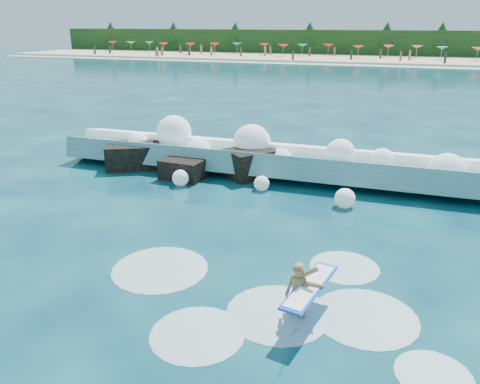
{
  "coord_description": "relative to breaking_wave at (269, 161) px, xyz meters",
  "views": [
    {
      "loc": [
        6.22,
        -11.8,
        6.52
      ],
      "look_at": [
        1.5,
        2.0,
        1.2
      ],
      "focal_mm": 35.0,
      "sensor_mm": 36.0,
      "label": 1
    }
  ],
  "objects": [
    {
      "name": "wet_band",
      "position": [
        -0.9,
        59.12,
        -0.55
      ],
      "size": [
        140.0,
        5.0,
        0.08
      ],
      "primitive_type": "cube",
      "color": "silver",
      "rests_on": "ground"
    },
    {
      "name": "beach_umbrellas",
      "position": [
        -0.64,
        72.36,
        1.66
      ],
      "size": [
        113.0,
        6.94,
        0.5
      ],
      "color": "red",
      "rests_on": "ground"
    },
    {
      "name": "beach",
      "position": [
        -0.9,
        70.12,
        -0.39
      ],
      "size": [
        140.0,
        20.0,
        0.4
      ],
      "primitive_type": "cube",
      "color": "tan",
      "rests_on": "ground"
    },
    {
      "name": "treeline",
      "position": [
        -0.9,
        80.12,
        1.91
      ],
      "size": [
        140.0,
        4.0,
        5.0
      ],
      "primitive_type": "cube",
      "color": "black",
      "rests_on": "ground"
    },
    {
      "name": "breaking_wave",
      "position": [
        0.0,
        0.0,
        0.0
      ],
      "size": [
        19.6,
        2.98,
        1.69
      ],
      "color": "teal",
      "rests_on": "ground"
    },
    {
      "name": "ground",
      "position": [
        -0.9,
        -7.88,
        -0.59
      ],
      "size": [
        200.0,
        200.0,
        0.0
      ],
      "primitive_type": "plane",
      "color": "#071F39",
      "rests_on": "ground"
    },
    {
      "name": "surf_foam",
      "position": [
        2.63,
        -10.01,
        -0.59
      ],
      "size": [
        9.22,
        6.19,
        0.14
      ],
      "color": "silver",
      "rests_on": "ground"
    },
    {
      "name": "wave_spray",
      "position": [
        -0.27,
        -0.11,
        0.53
      ],
      "size": [
        15.23,
        4.64,
        2.36
      ],
      "color": "white",
      "rests_on": "ground"
    },
    {
      "name": "rock_cluster",
      "position": [
        -3.78,
        -1.06,
        -0.14
      ],
      "size": [
        8.49,
        3.29,
        1.43
      ],
      "color": "black",
      "rests_on": "ground"
    },
    {
      "name": "surfer_with_board",
      "position": [
        3.63,
        -10.45,
        0.03
      ],
      "size": [
        1.11,
        2.89,
        1.69
      ],
      "color": "olive",
      "rests_on": "ground"
    },
    {
      "name": "beachgoers",
      "position": [
        -8.76,
        66.32,
        0.52
      ],
      "size": [
        97.41,
        14.06,
        1.91
      ],
      "color": "#3F332D",
      "rests_on": "ground"
    }
  ]
}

